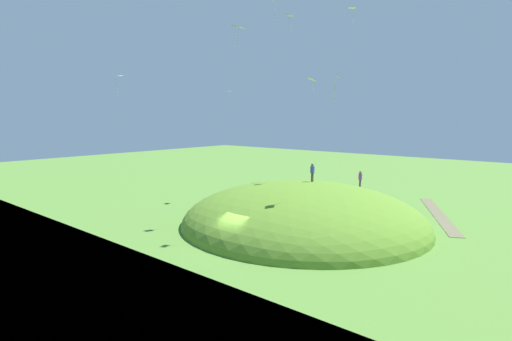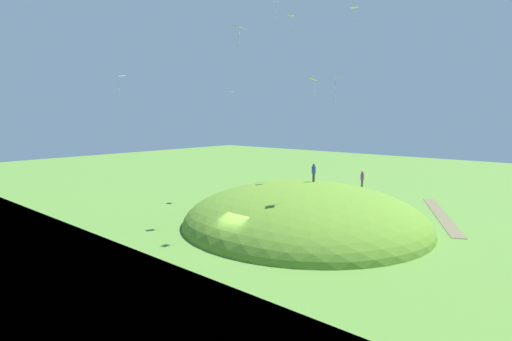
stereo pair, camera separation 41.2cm
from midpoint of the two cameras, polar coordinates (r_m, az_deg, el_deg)
name	(u,v)px [view 1 (the left image)]	position (r m, az deg, el deg)	size (l,w,h in m)	color
ground_plane	(234,247)	(31.71, -3.52, -10.81)	(160.00, 160.00, 0.00)	#538133
grass_hill	(302,225)	(38.11, 6.31, -7.66)	(22.18, 23.06, 7.78)	#588528
dirt_path	(438,214)	(45.56, 24.33, -5.74)	(16.51, 1.27, 0.04)	#686146
person_walking_path	(312,170)	(38.72, 7.74, 0.04)	(0.44, 0.44, 1.77)	#373425
person_near_shore	(360,177)	(42.91, 14.38, -0.90)	(0.42, 0.42, 1.75)	#3F3C36
kite_0	(338,80)	(33.23, 11.20, 12.52)	(0.78, 0.80, 2.07)	silver
kite_1	(238,28)	(30.91, -2.94, 19.62)	(0.96, 0.73, 1.48)	white
kite_2	(312,80)	(43.23, 7.72, 12.67)	(1.40, 1.33, 1.96)	silver
kite_3	(228,92)	(48.29, -4.26, 11.13)	(0.94, 0.85, 1.18)	white
kite_4	(119,78)	(41.30, -19.23, 12.33)	(0.61, 0.67, 1.99)	white
kite_5	(352,9)	(43.48, 13.29, 21.48)	(0.73, 0.83, 1.60)	silver
kite_6	(290,17)	(34.65, 4.48, 21.02)	(0.75, 0.62, 1.33)	silver
kite_7	(274,3)	(39.78, 2.25, 22.75)	(0.88, 0.75, 1.80)	white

